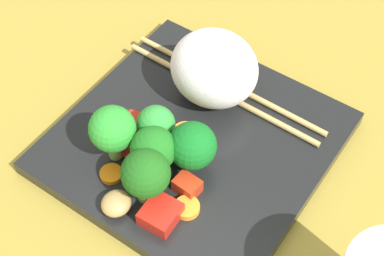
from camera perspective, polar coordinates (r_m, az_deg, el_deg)
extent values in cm
cube|color=olive|center=(59.57, 0.25, -2.44)|extent=(110.00, 110.00, 2.00)
cube|color=black|center=(58.12, 0.25, -1.41)|extent=(25.98, 25.98, 1.59)
ellipsoid|color=white|center=(58.03, 2.18, 5.81)|extent=(9.64, 8.72, 8.06)
cylinder|color=#71AA4D|center=(55.64, -7.59, -1.76)|extent=(1.83, 1.73, 2.83)
sphere|color=green|center=(53.18, -7.79, -0.08)|extent=(4.38, 4.38, 4.38)
cylinder|color=#599645|center=(54.89, -0.01, -3.06)|extent=(1.61, 1.76, 1.95)
sphere|color=#126A20|center=(52.85, 0.03, -1.73)|extent=(4.52, 4.52, 4.52)
cylinder|color=#7FBF54|center=(52.87, -4.77, -6.17)|extent=(2.43, 2.49, 2.46)
sphere|color=#1B5A17|center=(50.69, -4.76, -4.32)|extent=(4.43, 4.43, 4.43)
cylinder|color=#6DAD52|center=(54.25, -3.74, -3.80)|extent=(2.05, 2.15, 2.32)
sphere|color=#1D6C1D|center=(52.45, -3.80, -2.05)|extent=(4.25, 4.25, 4.25)
cylinder|color=#72C15E|center=(56.56, -3.31, -0.79)|extent=(2.25, 2.26, 2.00)
sphere|color=green|center=(54.96, -3.55, 0.37)|extent=(3.71, 3.71, 3.71)
cylinder|color=orange|center=(55.21, -7.88, -4.47)|extent=(3.05, 3.05, 0.52)
cylinder|color=orange|center=(52.71, -0.49, -7.78)|extent=(3.09, 3.09, 0.66)
cylinder|color=orange|center=(57.15, -0.58, -0.78)|extent=(3.54, 3.54, 0.73)
cube|color=red|center=(53.41, -0.46, -5.66)|extent=(2.52, 2.06, 1.51)
cube|color=red|center=(55.53, -5.54, -2.76)|extent=(2.60, 2.66, 1.46)
cube|color=red|center=(57.35, -5.42, 0.17)|extent=(2.66, 2.83, 1.97)
cube|color=red|center=(51.93, -3.08, -8.39)|extent=(3.05, 3.27, 1.58)
ellipsoid|color=tan|center=(55.55, -2.04, -2.07)|extent=(2.92, 2.54, 1.84)
ellipsoid|color=tan|center=(52.72, -7.42, -7.32)|extent=(3.01, 3.13, 1.76)
cylinder|color=tan|center=(61.81, 3.54, 4.37)|extent=(23.32, 2.02, 0.61)
cylinder|color=tan|center=(60.92, 2.73, 3.50)|extent=(23.32, 2.02, 0.61)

